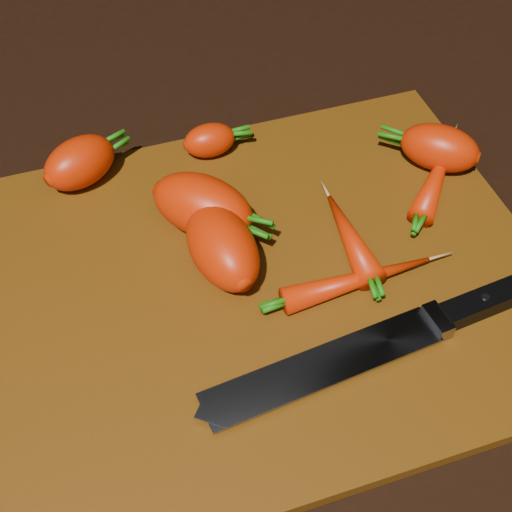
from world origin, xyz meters
name	(u,v)px	position (x,y,z in m)	size (l,w,h in m)	color
ground	(260,290)	(0.00, 0.00, -0.01)	(2.00, 2.00, 0.01)	black
cutting_board	(260,282)	(0.00, 0.00, 0.01)	(0.50, 0.40, 0.01)	#7B420B
carrot_0	(80,163)	(-0.13, 0.17, 0.04)	(0.07, 0.05, 0.05)	red
carrot_1	(202,206)	(-0.03, 0.07, 0.04)	(0.10, 0.06, 0.06)	red
carrot_2	(222,247)	(-0.03, 0.02, 0.04)	(0.09, 0.06, 0.06)	red
carrot_3	(210,140)	(0.00, 0.17, 0.03)	(0.05, 0.03, 0.03)	red
carrot_4	(440,148)	(0.21, 0.08, 0.03)	(0.08, 0.05, 0.05)	red
carrot_5	(437,176)	(0.20, 0.06, 0.02)	(0.12, 0.03, 0.03)	red
carrot_6	(358,280)	(0.08, -0.04, 0.02)	(0.14, 0.02, 0.02)	red
carrot_7	(350,237)	(0.09, 0.01, 0.03)	(0.10, 0.03, 0.03)	red
knife	(345,358)	(0.04, -0.10, 0.02)	(0.32, 0.06, 0.02)	gray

